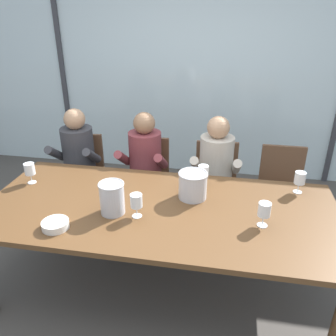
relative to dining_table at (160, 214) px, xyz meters
The scene contains 20 objects.
ground 1.22m from the dining_table, 90.00° to the left, with size 14.00×14.00×0.00m, color #4C4742.
window_glass_panel 2.32m from the dining_table, 90.00° to the left, with size 7.79×0.03×2.60m, color silver.
window_mullion_left 2.89m from the dining_table, 128.29° to the left, with size 0.06×0.06×2.60m, color #38383D.
hillside_vineyard 5.89m from the dining_table, 90.00° to the left, with size 13.79×2.40×1.41m, color #386633.
dining_table is the anchor object (origin of this frame).
chair_near_curtain 1.45m from the dining_table, 136.82° to the left, with size 0.48×0.48×0.87m.
chair_left_of_center 1.08m from the dining_table, 108.37° to the left, with size 0.46×0.46×0.87m.
chair_center 1.09m from the dining_table, 70.02° to the left, with size 0.46×0.46×0.87m.
chair_right_of_center 1.44m from the dining_table, 45.27° to the left, with size 0.44×0.44×0.87m.
person_charcoal_jacket 1.34m from the dining_table, 140.63° to the left, with size 0.47×0.62×1.19m.
person_maroon_top 0.91m from the dining_table, 111.56° to the left, with size 0.47×0.62×1.19m.
person_beige_jumper 0.92m from the dining_table, 66.71° to the left, with size 0.46×0.61×1.19m.
ice_bucket_primary 0.38m from the dining_table, 157.54° to the right, with size 0.18×0.18×0.23m.
ice_bucket_secondary 0.33m from the dining_table, 39.61° to the left, with size 0.22×0.22×0.21m.
tasting_bowl 0.74m from the dining_table, 148.84° to the right, with size 0.18×0.18×0.05m, color silver.
wine_glass_by_left_taster 1.15m from the dining_table, behind, with size 0.08×0.08×0.17m.
wine_glass_near_bucket 1.12m from the dining_table, 21.61° to the left, with size 0.08×0.08×0.17m.
wine_glass_center_pour 0.75m from the dining_table, ahead, with size 0.08×0.08×0.17m.
wine_glass_by_right_taster 0.51m from the dining_table, 54.34° to the left, with size 0.08×0.08×0.17m.
wine_glass_spare_empty 0.27m from the dining_table, 131.15° to the right, with size 0.08×0.08×0.17m.
Camera 1 is at (0.44, -2.09, 2.11)m, focal length 36.65 mm.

